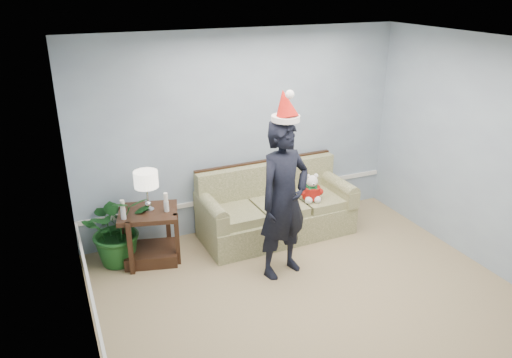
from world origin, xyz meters
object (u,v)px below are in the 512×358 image
at_px(sofa, 275,210).
at_px(side_table, 151,241).
at_px(table_lamp, 146,181).
at_px(houseplant, 118,228).
at_px(man, 284,200).
at_px(teddy_bear, 312,191).

relative_size(sofa, side_table, 2.51).
height_order(table_lamp, houseplant, table_lamp).
bearing_deg(sofa, man, -111.47).
distance_m(houseplant, man, 2.05).
distance_m(side_table, man, 1.77).
height_order(houseplant, teddy_bear, houseplant).
bearing_deg(side_table, teddy_bear, -4.83).
relative_size(sofa, teddy_bear, 5.37).
bearing_deg(houseplant, side_table, -16.59).
bearing_deg(man, table_lamp, 131.80).
distance_m(sofa, man, 1.14).
relative_size(side_table, man, 0.44).
bearing_deg(houseplant, man, -29.74).
bearing_deg(side_table, table_lamp, -11.91).
xyz_separation_m(man, teddy_bear, (0.77, 0.70, -0.30)).
xyz_separation_m(side_table, teddy_bear, (2.15, -0.18, 0.38)).
bearing_deg(table_lamp, sofa, 1.16).
bearing_deg(man, houseplant, 134.88).
bearing_deg(teddy_bear, table_lamp, -170.73).
xyz_separation_m(houseplant, teddy_bear, (2.50, -0.29, 0.17)).
xyz_separation_m(sofa, side_table, (-1.71, -0.03, -0.08)).
distance_m(table_lamp, houseplant, 0.71).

